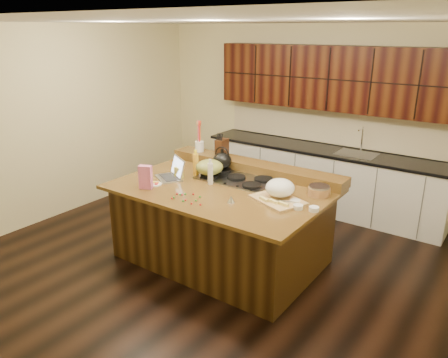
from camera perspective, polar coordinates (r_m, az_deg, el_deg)
The scene contains 34 objects.
room at distance 4.83m, azimuth -0.34°, elevation 3.77°, with size 5.52×5.02×2.72m.
island at distance 5.14m, azimuth -0.33°, elevation -5.80°, with size 2.40×1.60×0.92m.
back_ledge at distance 5.50m, azimuth 3.94°, elevation 1.61°, with size 2.40×0.30×0.12m, color black.
cooktop at distance 5.19m, azimuth 1.60°, elevation 0.06°, with size 0.92×0.52×0.05m.
back_counter at distance 6.68m, azimuth 13.08°, elevation 4.35°, with size 3.70×0.66×2.40m.
kettle at distance 5.41m, azimuth -0.25°, elevation 2.40°, with size 0.24×0.24×0.21m, color black.
green_bowl at distance 5.22m, azimuth -1.92°, elevation 1.55°, with size 0.33×0.33×0.18m, color olive.
laptop at distance 5.27m, azimuth -6.71°, elevation 0.81°, with size 0.45×0.42×0.25m.
oil_bottle at distance 5.33m, azimuth -3.71°, elevation 1.89°, with size 0.07×0.07×0.27m, color gold.
vinegar_bottle at distance 5.02m, azimuth -1.79°, elevation 0.69°, with size 0.06×0.06×0.25m, color silver.
wooden_tray at distance 4.62m, azimuth 7.26°, elevation -1.50°, with size 0.64×0.56×0.22m.
ramekin_a at distance 4.54m, azimuth 9.29°, elevation -2.97°, with size 0.10×0.10×0.04m, color white.
ramekin_b at distance 4.40m, azimuth 11.66°, elevation -3.85°, with size 0.10×0.10×0.04m, color white.
ramekin_c at distance 4.42m, azimuth 9.64°, elevation -3.62°, with size 0.10×0.10×0.04m, color white.
strainer_bowl at distance 4.81m, azimuth 12.31°, elevation -1.59°, with size 0.24×0.24×0.09m, color #996B3F.
kitchen_timer at distance 4.52m, azimuth 0.92°, elevation -2.64°, with size 0.08×0.08×0.07m, color silver.
pink_bag at distance 4.95m, azimuth -10.20°, elevation 0.24°, with size 0.14×0.08×0.27m, color #CF618C.
candy_plate at distance 5.10m, azimuth -9.14°, elevation -0.66°, with size 0.18×0.18×0.01m, color white.
package_box at distance 5.27m, azimuth -5.94°, elevation 0.85°, with size 0.10×0.07×0.13m, color gold.
utensil_crock at distance 5.94m, azimuth -3.22°, elevation 4.28°, with size 0.12×0.12×0.14m, color white.
knife_block at distance 5.71m, azimuth -0.28°, elevation 4.12°, with size 0.11×0.18×0.22m, color black.
gumdrop_0 at distance 4.45m, azimuth -3.10°, elevation -3.36°, with size 0.02×0.02×0.02m, color red.
gumdrop_1 at distance 4.66m, azimuth -6.59°, elevation -2.42°, with size 0.02×0.02×0.02m, color #198C26.
gumdrop_2 at distance 4.64m, azimuth -6.80°, elevation -2.52°, with size 0.02×0.02×0.02m, color red.
gumdrop_3 at distance 4.74m, azimuth -5.09°, elevation -1.96°, with size 0.02×0.02×0.02m, color #198C26.
gumdrop_4 at distance 4.73m, azimuth -5.49°, elevation -2.05°, with size 0.02×0.02×0.02m, color red.
gumdrop_5 at distance 4.56m, azimuth -5.36°, elevation -2.88°, with size 0.02×0.02×0.02m, color #198C26.
gumdrop_6 at distance 4.58m, azimuth -5.02°, elevation -2.75°, with size 0.02×0.02×0.02m, color red.
gumdrop_7 at distance 4.56m, azimuth -3.69°, elevation -2.81°, with size 0.02×0.02×0.02m, color #198C26.
gumdrop_8 at distance 4.73m, azimuth -4.03°, elevation -1.98°, with size 0.02×0.02×0.02m, color red.
gumdrop_9 at distance 4.66m, azimuth -3.17°, elevation -2.33°, with size 0.02×0.02×0.02m, color #198C26.
gumdrop_10 at distance 4.76m, azimuth -6.18°, elevation -1.95°, with size 0.02×0.02×0.02m, color red.
gumdrop_11 at distance 4.74m, azimuth -5.75°, elevation -2.01°, with size 0.02×0.02×0.02m, color #198C26.
gumdrop_12 at distance 4.48m, azimuth -4.25°, elevation -3.22°, with size 0.02×0.02×0.02m, color red.
Camera 1 is at (2.73, -3.78, 2.63)m, focal length 35.00 mm.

